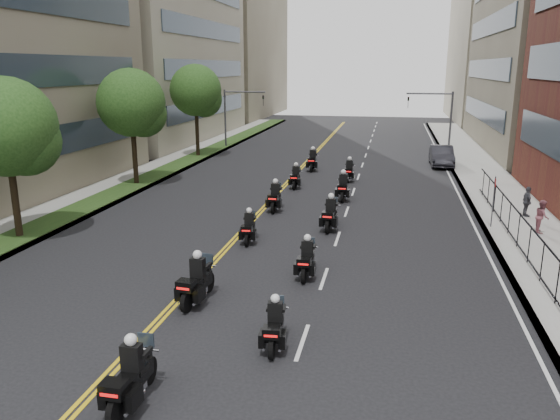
# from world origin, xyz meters

# --- Properties ---
(sidewalk_right) EXTENTS (4.00, 90.00, 0.15)m
(sidewalk_right) POSITION_xyz_m (12.00, 25.00, 0.07)
(sidewalk_right) COLOR gray
(sidewalk_right) RESTS_ON ground
(sidewalk_left) EXTENTS (4.00, 90.00, 0.15)m
(sidewalk_left) POSITION_xyz_m (-12.00, 25.00, 0.07)
(sidewalk_left) COLOR gray
(sidewalk_left) RESTS_ON ground
(grass_strip) EXTENTS (2.00, 90.00, 0.04)m
(grass_strip) POSITION_xyz_m (-11.20, 25.00, 0.17)
(grass_strip) COLOR #1E3C16
(grass_strip) RESTS_ON sidewalk_left
(building_right_far) EXTENTS (15.00, 28.00, 26.00)m
(building_right_far) POSITION_xyz_m (21.50, 78.00, 13.00)
(building_right_far) COLOR #9F9880
(building_right_far) RESTS_ON ground
(building_left_far) EXTENTS (16.00, 28.00, 26.00)m
(building_left_far) POSITION_xyz_m (-22.00, 78.00, 13.00)
(building_left_far) COLOR #766C56
(building_left_far) RESTS_ON ground
(iron_fence) EXTENTS (0.05, 28.00, 1.50)m
(iron_fence) POSITION_xyz_m (11.00, 12.00, 0.90)
(iron_fence) COLOR black
(iron_fence) RESTS_ON sidewalk_right
(street_trees) EXTENTS (4.40, 38.40, 7.98)m
(street_trees) POSITION_xyz_m (-11.05, 18.61, 5.13)
(street_trees) COLOR black
(street_trees) RESTS_ON ground
(traffic_signal_right) EXTENTS (4.09, 0.20, 5.60)m
(traffic_signal_right) POSITION_xyz_m (9.54, 42.00, 3.70)
(traffic_signal_right) COLOR #3F3F44
(traffic_signal_right) RESTS_ON ground
(traffic_signal_left) EXTENTS (4.09, 0.20, 5.60)m
(traffic_signal_left) POSITION_xyz_m (-9.54, 42.00, 3.70)
(traffic_signal_left) COLOR #3F3F44
(traffic_signal_left) RESTS_ON ground
(motorcycle_0) EXTENTS (0.55, 2.39, 1.77)m
(motorcycle_0) POSITION_xyz_m (-0.24, 1.20, 0.70)
(motorcycle_0) COLOR black
(motorcycle_0) RESTS_ON ground
(motorcycle_1) EXTENTS (0.57, 2.11, 1.56)m
(motorcycle_1) POSITION_xyz_m (2.47, 4.59, 0.61)
(motorcycle_1) COLOR black
(motorcycle_1) RESTS_ON ground
(motorcycle_2) EXTENTS (0.66, 2.46, 1.82)m
(motorcycle_2) POSITION_xyz_m (-0.73, 6.99, 0.72)
(motorcycle_2) COLOR black
(motorcycle_2) RESTS_ON ground
(motorcycle_3) EXTENTS (0.51, 2.22, 1.64)m
(motorcycle_3) POSITION_xyz_m (2.52, 10.09, 0.65)
(motorcycle_3) COLOR black
(motorcycle_3) RESTS_ON ground
(motorcycle_4) EXTENTS (0.61, 2.13, 1.57)m
(motorcycle_4) POSITION_xyz_m (-0.70, 13.76, 0.62)
(motorcycle_4) COLOR black
(motorcycle_4) RESTS_ON ground
(motorcycle_5) EXTENTS (0.58, 2.43, 1.79)m
(motorcycle_5) POSITION_xyz_m (2.68, 16.45, 0.71)
(motorcycle_5) COLOR black
(motorcycle_5) RESTS_ON ground
(motorcycle_6) EXTENTS (0.60, 2.39, 1.77)m
(motorcycle_6) POSITION_xyz_m (-0.72, 19.49, 0.70)
(motorcycle_6) COLOR black
(motorcycle_6) RESTS_ON ground
(motorcycle_7) EXTENTS (0.58, 2.47, 1.82)m
(motorcycle_7) POSITION_xyz_m (2.73, 22.68, 0.72)
(motorcycle_7) COLOR black
(motorcycle_7) RESTS_ON ground
(motorcycle_8) EXTENTS (0.53, 2.26, 1.67)m
(motorcycle_8) POSITION_xyz_m (-0.62, 25.47, 0.66)
(motorcycle_8) COLOR black
(motorcycle_8) RESTS_ON ground
(motorcycle_9) EXTENTS (0.53, 2.31, 1.70)m
(motorcycle_9) POSITION_xyz_m (2.64, 28.33, 0.67)
(motorcycle_9) COLOR black
(motorcycle_9) RESTS_ON ground
(motorcycle_10) EXTENTS (0.59, 2.48, 1.83)m
(motorcycle_10) POSITION_xyz_m (-0.43, 31.80, 0.72)
(motorcycle_10) COLOR black
(motorcycle_10) RESTS_ON ground
(parked_sedan) EXTENTS (1.75, 4.86, 1.60)m
(parked_sedan) POSITION_xyz_m (9.40, 35.89, 0.80)
(parked_sedan) COLOR black
(parked_sedan) RESTS_ON ground
(pedestrian_b) EXTENTS (0.67, 0.82, 1.56)m
(pedestrian_b) POSITION_xyz_m (12.53, 17.49, 0.93)
(pedestrian_b) COLOR #8B4B55
(pedestrian_b) RESTS_ON sidewalk_right
(pedestrian_c) EXTENTS (0.52, 0.98, 1.58)m
(pedestrian_c) POSITION_xyz_m (12.49, 20.36, 0.94)
(pedestrian_c) COLOR #43444B
(pedestrian_c) RESTS_ON sidewalk_right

